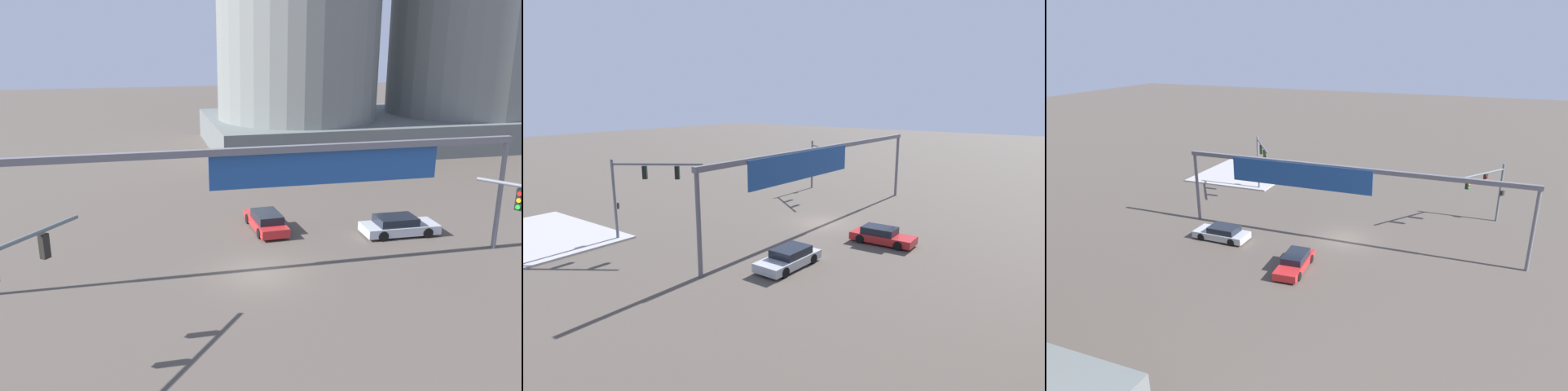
% 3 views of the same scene
% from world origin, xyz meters
% --- Properties ---
extents(ground_plane, '(218.52, 218.52, 0.00)m').
position_xyz_m(ground_plane, '(0.00, 0.00, 0.00)').
color(ground_plane, '#524941').
extents(sidewalk_corner, '(10.68, 12.35, 0.15)m').
position_xyz_m(sidewalk_corner, '(17.36, -15.17, 0.07)').
color(sidewalk_corner, '#A9A6A4').
rests_on(sidewalk_corner, ground).
extents(traffic_signal_near_corner, '(4.04, 5.81, 6.06)m').
position_xyz_m(traffic_signal_near_corner, '(12.00, -8.32, 4.25)').
color(traffic_signal_near_corner, slate).
rests_on(traffic_signal_near_corner, ground).
extents(traffic_signal_opposite_side, '(4.35, 5.28, 5.56)m').
position_xyz_m(traffic_signal_opposite_side, '(-11.05, -7.61, 3.85)').
color(traffic_signal_opposite_side, slate).
rests_on(traffic_signal_opposite_side, ground).
extents(overhead_sign_gantry, '(28.73, 0.43, 6.61)m').
position_xyz_m(overhead_sign_gantry, '(1.19, 0.57, 5.64)').
color(overhead_sign_gantry, slate).
rests_on(overhead_sign_gantry, ground).
extents(sedan_car_approaching, '(2.04, 4.70, 1.21)m').
position_xyz_m(sedan_car_approaching, '(1.91, 6.43, 0.57)').
color(sedan_car_approaching, red).
rests_on(sedan_car_approaching, ground).
extents(sedan_car_waiting_far, '(4.73, 2.06, 1.21)m').
position_xyz_m(sedan_car_waiting_far, '(9.72, 3.75, 0.58)').
color(sedan_car_waiting_far, '#B2B6BE').
rests_on(sedan_car_waiting_far, ground).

